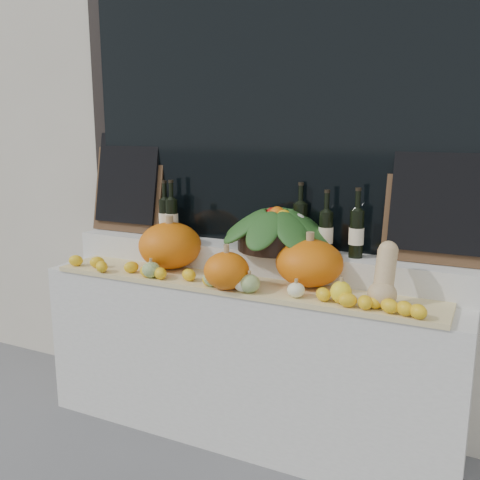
% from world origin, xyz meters
% --- Properties ---
extents(storefront_facade, '(7.00, 0.94, 4.50)m').
position_xyz_m(storefront_facade, '(0.00, 2.25, 2.25)').
color(storefront_facade, beige).
rests_on(storefront_facade, ground).
extents(display_sill, '(2.30, 0.55, 0.88)m').
position_xyz_m(display_sill, '(0.00, 1.52, 0.44)').
color(display_sill, silver).
rests_on(display_sill, ground).
extents(rear_tier, '(2.30, 0.25, 0.16)m').
position_xyz_m(rear_tier, '(0.00, 1.68, 0.96)').
color(rear_tier, silver).
rests_on(rear_tier, display_sill).
extents(straw_bedding, '(2.10, 0.32, 0.02)m').
position_xyz_m(straw_bedding, '(0.00, 1.40, 0.89)').
color(straw_bedding, tan).
rests_on(straw_bedding, display_sill).
extents(pumpkin_left, '(0.45, 0.45, 0.26)m').
position_xyz_m(pumpkin_left, '(-0.46, 1.50, 1.04)').
color(pumpkin_left, orange).
rests_on(pumpkin_left, straw_bedding).
extents(pumpkin_right, '(0.44, 0.44, 0.24)m').
position_xyz_m(pumpkin_right, '(0.36, 1.52, 1.02)').
color(pumpkin_right, orange).
rests_on(pumpkin_right, straw_bedding).
extents(pumpkin_center, '(0.23, 0.23, 0.19)m').
position_xyz_m(pumpkin_center, '(0.01, 1.29, 1.00)').
color(pumpkin_center, orange).
rests_on(pumpkin_center, straw_bedding).
extents(butternut_squash, '(0.13, 0.20, 0.28)m').
position_xyz_m(butternut_squash, '(0.75, 1.38, 1.03)').
color(butternut_squash, tan).
rests_on(butternut_squash, straw_bedding).
extents(decorative_gourds, '(1.12, 0.14, 0.14)m').
position_xyz_m(decorative_gourds, '(0.09, 1.30, 0.95)').
color(decorative_gourds, '#356E21').
rests_on(decorative_gourds, straw_bedding).
extents(lemon_heap, '(2.20, 0.16, 0.06)m').
position_xyz_m(lemon_heap, '(0.00, 1.29, 0.94)').
color(lemon_heap, yellow).
rests_on(lemon_heap, straw_bedding).
extents(produce_bowl, '(0.65, 0.65, 0.24)m').
position_xyz_m(produce_bowl, '(0.12, 1.66, 1.16)').
color(produce_bowl, black).
rests_on(produce_bowl, rear_tier).
extents(wine_bottle_far_left, '(0.08, 0.08, 0.34)m').
position_xyz_m(wine_bottle_far_left, '(-0.61, 1.68, 1.16)').
color(wine_bottle_far_left, black).
rests_on(wine_bottle_far_left, rear_tier).
extents(wine_bottle_near_left, '(0.08, 0.08, 0.35)m').
position_xyz_m(wine_bottle_near_left, '(-0.55, 1.66, 1.16)').
color(wine_bottle_near_left, black).
rests_on(wine_bottle_near_left, rear_tier).
extents(wine_bottle_tall, '(0.08, 0.08, 0.36)m').
position_xyz_m(wine_bottle_tall, '(0.23, 1.73, 1.17)').
color(wine_bottle_tall, black).
rests_on(wine_bottle_tall, rear_tier).
extents(wine_bottle_near_right, '(0.08, 0.08, 0.34)m').
position_xyz_m(wine_bottle_near_right, '(0.39, 1.67, 1.16)').
color(wine_bottle_near_right, black).
rests_on(wine_bottle_near_right, rear_tier).
extents(wine_bottle_far_right, '(0.08, 0.08, 0.36)m').
position_xyz_m(wine_bottle_far_right, '(0.55, 1.66, 1.17)').
color(wine_bottle_far_right, black).
rests_on(wine_bottle_far_right, rear_tier).
extents(chalkboard_left, '(0.50, 0.15, 0.61)m').
position_xyz_m(chalkboard_left, '(-0.92, 1.74, 1.36)').
color(chalkboard_left, '#4C331E').
rests_on(chalkboard_left, rear_tier).
extents(chalkboard_right, '(0.50, 0.15, 0.61)m').
position_xyz_m(chalkboard_right, '(0.92, 1.74, 1.36)').
color(chalkboard_right, '#4C331E').
rests_on(chalkboard_right, rear_tier).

